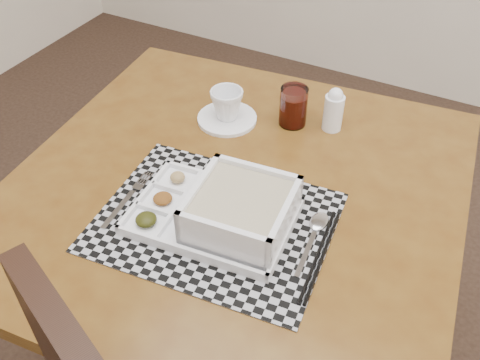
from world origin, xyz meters
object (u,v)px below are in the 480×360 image
(serving_tray, at_px, (233,213))
(creamer_bottle, at_px, (334,110))
(dining_table, at_px, (235,209))
(cup, at_px, (227,104))
(juice_glass, at_px, (293,108))

(serving_tray, bearing_deg, creamer_bottle, 81.86)
(dining_table, distance_m, cup, 0.27)
(dining_table, bearing_deg, creamer_bottle, 68.97)
(creamer_bottle, bearing_deg, serving_tray, -98.14)
(cup, relative_size, juice_glass, 0.83)
(dining_table, bearing_deg, juice_glass, 85.93)
(dining_table, bearing_deg, serving_tray, -63.42)
(creamer_bottle, bearing_deg, cup, -159.73)
(dining_table, distance_m, serving_tray, 0.17)
(dining_table, xyz_separation_m, cup, (-0.13, 0.21, 0.12))
(creamer_bottle, bearing_deg, dining_table, -111.03)
(serving_tray, xyz_separation_m, cup, (-0.19, 0.32, 0.01))
(dining_table, height_order, creamer_bottle, creamer_bottle)
(juice_glass, xyz_separation_m, creamer_bottle, (0.09, 0.03, 0.01))
(cup, bearing_deg, creamer_bottle, 14.83)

